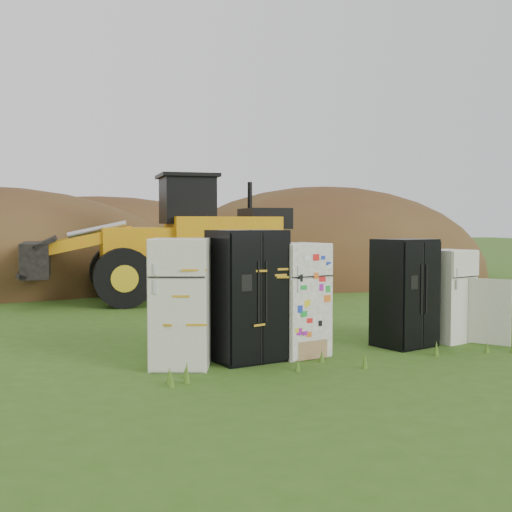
{
  "coord_description": "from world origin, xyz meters",
  "views": [
    {
      "loc": [
        -5.22,
        -8.7,
        2.06
      ],
      "look_at": [
        -0.49,
        2.0,
        1.44
      ],
      "focal_mm": 45.0,
      "sensor_mm": 36.0,
      "label": 1
    }
  ],
  "objects_px": {
    "fridge_sticker": "(298,299)",
    "fridge_black_right": "(404,293)",
    "fridge_black_side": "(247,295)",
    "wheel_loader": "(156,238)",
    "fridge_open_door": "(448,296)",
    "fridge_leftmost": "(180,303)"
  },
  "relations": [
    {
      "from": "fridge_black_side",
      "to": "fridge_black_right",
      "type": "xyz_separation_m",
      "value": [
        2.82,
        -0.04,
        -0.08
      ]
    },
    {
      "from": "fridge_leftmost",
      "to": "wheel_loader",
      "type": "height_order",
      "value": "wheel_loader"
    },
    {
      "from": "fridge_leftmost",
      "to": "wheel_loader",
      "type": "bearing_deg",
      "value": 102.12
    },
    {
      "from": "fridge_open_door",
      "to": "wheel_loader",
      "type": "distance_m",
      "value": 8.28
    },
    {
      "from": "fridge_black_side",
      "to": "fridge_sticker",
      "type": "distance_m",
      "value": 0.86
    },
    {
      "from": "fridge_black_side",
      "to": "fridge_open_door",
      "type": "bearing_deg",
      "value": -6.68
    },
    {
      "from": "wheel_loader",
      "to": "fridge_open_door",
      "type": "bearing_deg",
      "value": -60.35
    },
    {
      "from": "fridge_leftmost",
      "to": "fridge_black_side",
      "type": "distance_m",
      "value": 1.04
    },
    {
      "from": "fridge_black_right",
      "to": "fridge_black_side",
      "type": "bearing_deg",
      "value": 167.49
    },
    {
      "from": "fridge_leftmost",
      "to": "fridge_open_door",
      "type": "height_order",
      "value": "fridge_leftmost"
    },
    {
      "from": "fridge_black_side",
      "to": "wheel_loader",
      "type": "height_order",
      "value": "wheel_loader"
    },
    {
      "from": "fridge_leftmost",
      "to": "fridge_open_door",
      "type": "xyz_separation_m",
      "value": [
        4.83,
        0.04,
        -0.12
      ]
    },
    {
      "from": "fridge_sticker",
      "to": "fridge_black_side",
      "type": "bearing_deg",
      "value": 171.81
    },
    {
      "from": "fridge_black_side",
      "to": "wheel_loader",
      "type": "bearing_deg",
      "value": 78.39
    },
    {
      "from": "fridge_open_door",
      "to": "wheel_loader",
      "type": "height_order",
      "value": "wheel_loader"
    },
    {
      "from": "fridge_black_side",
      "to": "fridge_leftmost",
      "type": "bearing_deg",
      "value": 175.02
    },
    {
      "from": "fridge_sticker",
      "to": "fridge_black_right",
      "type": "bearing_deg",
      "value": -9.45
    },
    {
      "from": "fridge_black_side",
      "to": "fridge_open_door",
      "type": "relative_size",
      "value": 1.23
    },
    {
      "from": "fridge_black_right",
      "to": "wheel_loader",
      "type": "height_order",
      "value": "wheel_loader"
    },
    {
      "from": "fridge_leftmost",
      "to": "wheel_loader",
      "type": "xyz_separation_m",
      "value": [
        1.68,
        7.64,
        0.74
      ]
    },
    {
      "from": "fridge_leftmost",
      "to": "wheel_loader",
      "type": "distance_m",
      "value": 7.86
    },
    {
      "from": "fridge_black_side",
      "to": "fridge_black_right",
      "type": "height_order",
      "value": "fridge_black_side"
    }
  ]
}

